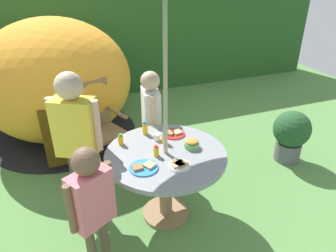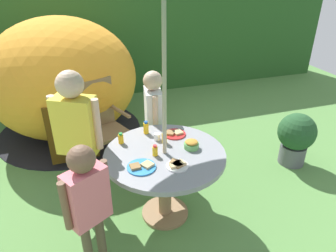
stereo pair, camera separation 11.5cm
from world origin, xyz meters
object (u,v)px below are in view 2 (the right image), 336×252
wooden_chair (98,121)px  juice_bottle_far_left (146,128)px  child_in_pink_shirt (87,196)px  juice_bottle_near_left (121,138)px  garden_table (165,165)px  juice_bottle_center_front (155,151)px  plate_center_back (177,165)px  child_in_white_shirt (153,110)px  juice_bottle_far_right (164,138)px  dome_tent (63,79)px  snack_bowl (191,144)px  potted_plant (296,136)px  cup_near (157,137)px  child_in_yellow_shirt (76,125)px  plate_mid_left (141,167)px  plate_near_right (174,134)px

wooden_chair → juice_bottle_far_left: bearing=-83.6°
child_in_pink_shirt → juice_bottle_near_left: (0.37, 0.70, 0.03)m
wooden_chair → juice_bottle_far_left: wooden_chair is taller
garden_table → juice_bottle_center_front: 0.21m
garden_table → plate_center_back: bearing=-81.2°
child_in_white_shirt → juice_bottle_far_right: (-0.07, -0.63, -0.01)m
garden_table → plate_center_back: plate_center_back is taller
dome_tent → snack_bowl: bearing=-64.8°
dome_tent → potted_plant: size_ratio=3.21×
dome_tent → cup_near: bearing=-68.1°
garden_table → cup_near: 0.30m
child_in_yellow_shirt → snack_bowl: (0.98, -0.40, -0.16)m
juice_bottle_center_front → potted_plant: bearing=11.7°
potted_plant → plate_mid_left: bearing=-165.3°
snack_bowl → garden_table: bearing=-179.5°
juice_bottle_far_right → juice_bottle_center_front: (-0.14, -0.18, -0.01)m
garden_table → wooden_chair: bearing=112.9°
child_in_pink_shirt → plate_near_right: (0.91, 0.70, -0.01)m
child_in_white_shirt → potted_plant: bearing=84.3°
dome_tent → plate_mid_left: size_ratio=8.78×
child_in_pink_shirt → cup_near: bearing=12.5°
plate_mid_left → plate_near_right: 0.63m
garden_table → juice_bottle_near_left: juice_bottle_near_left is taller
plate_mid_left → plate_near_right: (0.44, 0.45, 0.00)m
potted_plant → juice_bottle_far_left: size_ratio=5.10×
garden_table → child_in_white_shirt: (0.12, 0.79, 0.20)m
child_in_yellow_shirt → plate_near_right: (0.92, -0.11, -0.18)m
dome_tent → child_in_pink_shirt: 2.52m
dome_tent → child_in_yellow_shirt: (0.10, -1.70, 0.10)m
garden_table → child_in_yellow_shirt: (-0.73, 0.40, 0.34)m
plate_near_right → potted_plant: bearing=3.2°
child_in_pink_shirt → plate_mid_left: 0.53m
child_in_white_shirt → plate_near_right: bearing=16.7°
child_in_pink_shirt → plate_center_back: size_ratio=6.14×
plate_mid_left → wooden_chair: bearing=99.8°
plate_mid_left → cup_near: cup_near is taller
child_in_white_shirt → plate_center_back: size_ratio=6.50×
juice_bottle_far_left → juice_bottle_far_right: size_ratio=1.15×
plate_center_back → juice_bottle_near_left: juice_bottle_near_left is taller
potted_plant → plate_near_right: 1.64m
juice_bottle_near_left → cup_near: 0.35m
juice_bottle_near_left → juice_bottle_center_front: juice_bottle_near_left is taller
snack_bowl → juice_bottle_near_left: (-0.60, 0.29, 0.01)m
plate_mid_left → cup_near: 0.48m
wooden_chair → potted_plant: size_ratio=1.58×
garden_table → juice_bottle_near_left: (-0.34, 0.29, 0.19)m
juice_bottle_near_left → juice_bottle_far_left: 0.30m
dome_tent → child_in_pink_shirt: size_ratio=1.84×
child_in_white_shirt → child_in_pink_shirt: child_in_white_shirt is taller
wooden_chair → child_in_yellow_shirt: size_ratio=0.73×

